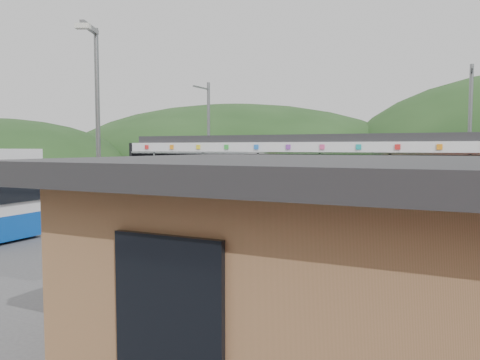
% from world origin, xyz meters
% --- Properties ---
extents(ground, '(120.00, 120.00, 0.00)m').
position_xyz_m(ground, '(0.00, 0.00, 0.00)').
color(ground, '#4C4C4F').
rests_on(ground, ground).
extents(hills, '(146.00, 149.00, 26.00)m').
position_xyz_m(hills, '(6.19, 5.29, 0.00)').
color(hills, '#1E3D19').
rests_on(hills, ground).
extents(platform, '(26.00, 3.20, 0.30)m').
position_xyz_m(platform, '(0.00, 3.30, 0.15)').
color(platform, '#9E9E99').
rests_on(platform, ground).
extents(yellow_line, '(26.00, 0.10, 0.01)m').
position_xyz_m(yellow_line, '(0.00, 2.00, 0.30)').
color(yellow_line, yellow).
rests_on(yellow_line, platform).
extents(train, '(20.44, 3.01, 3.74)m').
position_xyz_m(train, '(0.55, 6.00, 2.06)').
color(train, black).
rests_on(train, ground).
extents(catenary_mast_west, '(0.18, 1.80, 7.00)m').
position_xyz_m(catenary_mast_west, '(-7.00, 8.56, 3.65)').
color(catenary_mast_west, slate).
rests_on(catenary_mast_west, ground).
extents(catenary_mast_east, '(0.18, 1.80, 7.00)m').
position_xyz_m(catenary_mast_east, '(7.00, 8.56, 3.65)').
color(catenary_mast_east, slate).
rests_on(catenary_mast_east, ground).
extents(station_shelter, '(9.20, 6.20, 3.00)m').
position_xyz_m(station_shelter, '(6.00, -9.01, 1.55)').
color(station_shelter, olive).
rests_on(station_shelter, ground).
extents(lamp_post, '(0.54, 1.15, 6.26)m').
position_xyz_m(lamp_post, '(-1.88, -6.36, 3.73)').
color(lamp_post, slate).
rests_on(lamp_post, ground).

